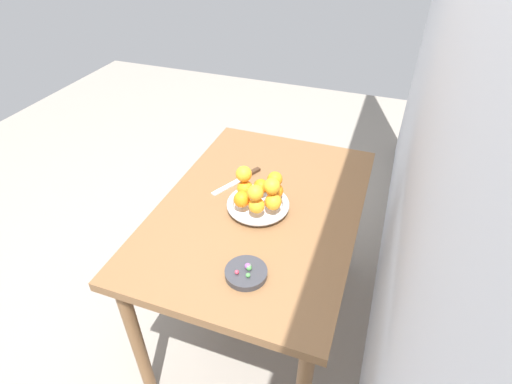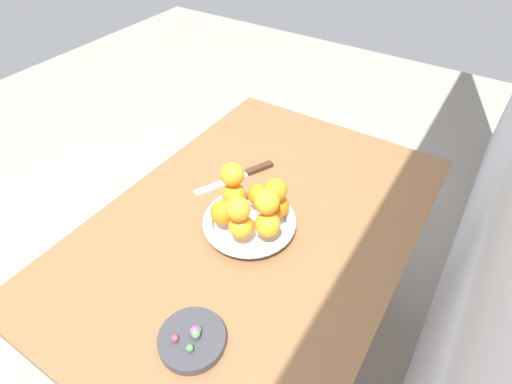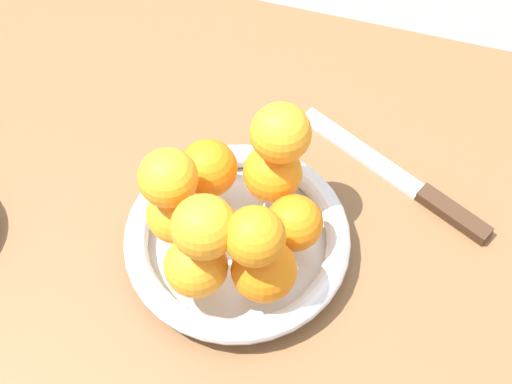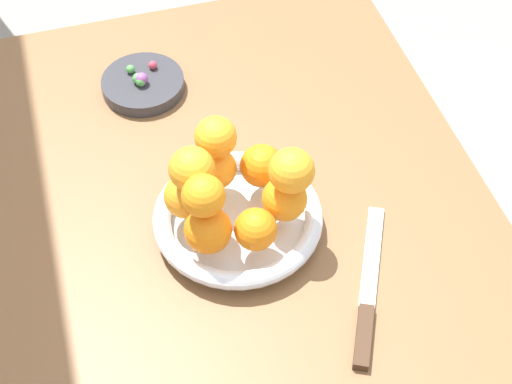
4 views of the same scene
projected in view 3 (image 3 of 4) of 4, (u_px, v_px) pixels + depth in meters
The scene contains 13 objects.
dining_table at pixel (261, 293), 0.92m from camera, with size 1.10×0.76×0.74m.
fruit_bowl at pixel (237, 242), 0.83m from camera, with size 0.24×0.24×0.04m.
orange_0 at pixel (196, 266), 0.76m from camera, with size 0.06×0.06×0.06m, color orange.
orange_1 at pixel (264, 270), 0.75m from camera, with size 0.06×0.06×0.06m, color orange.
orange_2 at pixel (294, 223), 0.79m from camera, with size 0.06×0.06×0.06m, color orange.
orange_3 at pixel (273, 173), 0.82m from camera, with size 0.06×0.06×0.06m, color orange.
orange_4 at pixel (208, 168), 0.82m from camera, with size 0.06×0.06×0.06m, color orange.
orange_5 at pixel (176, 215), 0.79m from camera, with size 0.06×0.06×0.06m, color orange.
orange_6 at pixel (168, 178), 0.75m from camera, with size 0.06×0.06×0.06m, color orange.
orange_7 at pixel (279, 133), 0.77m from camera, with size 0.06×0.06×0.06m, color orange.
orange_8 at pixel (204, 227), 0.71m from camera, with size 0.06×0.06×0.06m, color orange.
orange_9 at pixel (255, 236), 0.71m from camera, with size 0.06×0.06×0.06m, color orange.
knife at pixel (409, 184), 0.89m from camera, with size 0.24×0.13×0.01m.
Camera 3 is at (-0.11, 0.39, 1.48)m, focal length 55.00 mm.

